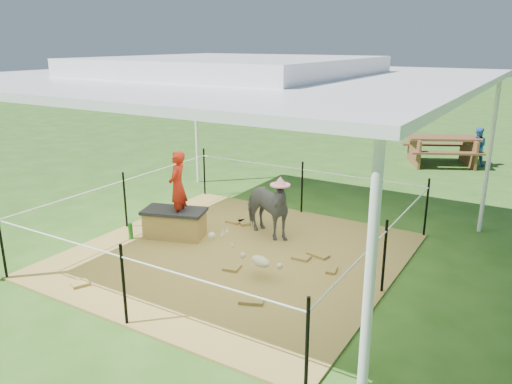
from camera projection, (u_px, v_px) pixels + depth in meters
The scene contains 13 objects.
ground at pixel (236, 256), 7.53m from camera, with size 90.00×90.00×0.00m, color #2D5919.
hay_patch at pixel (235, 255), 7.53m from camera, with size 4.60×4.60×0.03m, color brown.
canopy_tent at pixel (233, 73), 6.75m from camera, with size 6.30×6.30×2.90m.
rope_fence at pixel (235, 216), 7.35m from camera, with size 4.54×4.54×1.00m.
straw_bale at pixel (175, 225), 8.13m from camera, with size 0.94×0.47×0.42m, color #A77B3C.
dark_cloth at pixel (174, 211), 8.06m from camera, with size 1.00×0.52×0.05m, color black.
woman at pixel (177, 180), 7.86m from camera, with size 0.41×0.27×1.12m, color red.
green_bottle at pixel (131, 231), 8.05m from camera, with size 0.07×0.07×0.26m, color #19721B.
pony at pixel (265, 207), 8.08m from camera, with size 0.53×1.17×0.99m, color #4B4B50.
pink_hat at pixel (265, 174), 7.92m from camera, with size 0.31×0.31×0.14m, color pink.
foal at pixel (261, 259), 6.72m from camera, with size 0.91×0.51×0.51m, color beige, non-canonical shape.
picnic_table_near at pixel (441, 151), 12.97m from camera, with size 1.78×1.29×0.74m, color brown.
distant_person at pixel (477, 147), 12.82m from camera, with size 0.49×0.38×1.00m, color #3473C3.
Camera 1 is at (3.84, -5.77, 3.11)m, focal length 35.00 mm.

